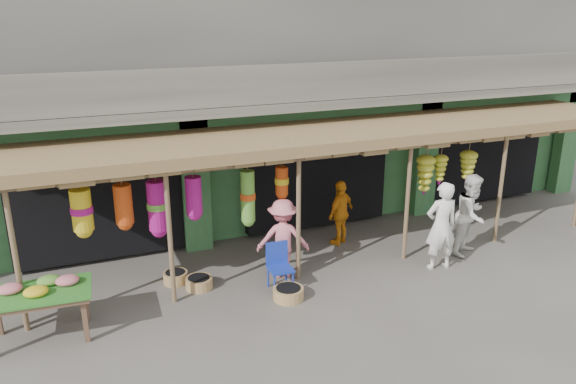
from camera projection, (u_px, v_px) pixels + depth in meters
name	position (u px, v px, depth m)	size (l,w,h in m)	color
ground	(359.00, 262.00, 12.03)	(80.00, 80.00, 0.00)	#514C47
building	(276.00, 78.00, 15.24)	(16.40, 6.80, 7.00)	gray
awning	(337.00, 138.00, 11.86)	(14.00, 2.70, 2.79)	brown
flower_table	(39.00, 294.00, 9.06)	(1.72, 1.08, 1.00)	brown
blue_chair	(279.00, 263.00, 10.78)	(0.45, 0.46, 0.92)	#1931A7
basket_left	(199.00, 283.00, 10.89)	(0.52, 0.52, 0.22)	olive
basket_mid	(288.00, 293.00, 10.48)	(0.58, 0.58, 0.22)	olive
basket_right	(176.00, 277.00, 11.11)	(0.48, 0.48, 0.22)	olive
person_front	(441.00, 226.00, 11.48)	(0.69, 0.45, 1.88)	white
person_right	(471.00, 215.00, 12.21)	(0.88, 0.69, 1.81)	silver
person_vendor	(341.00, 212.00, 12.75)	(0.89, 0.37, 1.52)	orange
person_shopper	(283.00, 238.00, 11.19)	(1.05, 0.61, 1.63)	pink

